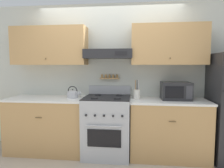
% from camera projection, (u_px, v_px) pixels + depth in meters
% --- Properties ---
extents(ground_plane, '(16.00, 16.00, 0.00)m').
position_uv_depth(ground_plane, '(105.00, 163.00, 3.02)').
color(ground_plane, '#B2A38E').
extents(wall_back, '(5.20, 0.46, 2.55)m').
position_uv_depth(wall_back, '(108.00, 66.00, 3.52)').
color(wall_back, silver).
rests_on(wall_back, ground_plane).
extents(counter_left, '(1.32, 0.68, 0.93)m').
position_uv_depth(counter_left, '(48.00, 124.00, 3.43)').
color(counter_left, tan).
rests_on(counter_left, ground_plane).
extents(counter_right, '(1.22, 0.68, 0.93)m').
position_uv_depth(counter_right, '(168.00, 128.00, 3.21)').
color(counter_right, tan).
rests_on(counter_right, ground_plane).
extents(stove_range, '(0.74, 0.73, 1.12)m').
position_uv_depth(stove_range, '(107.00, 125.00, 3.29)').
color(stove_range, '#ADAFB5').
rests_on(stove_range, ground_plane).
extents(tea_kettle, '(0.24, 0.19, 0.20)m').
position_uv_depth(tea_kettle, '(73.00, 94.00, 3.36)').
color(tea_kettle, '#B7B7BC').
rests_on(tea_kettle, counter_left).
extents(microwave, '(0.45, 0.36, 0.28)m').
position_uv_depth(microwave, '(176.00, 91.00, 3.19)').
color(microwave, '#232326').
rests_on(microwave, counter_right).
extents(utensil_crock, '(0.11, 0.11, 0.31)m').
position_uv_depth(utensil_crock, '(137.00, 94.00, 3.24)').
color(utensil_crock, silver).
rests_on(utensil_crock, counter_right).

